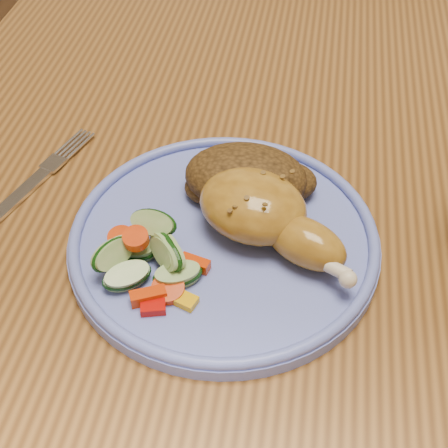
% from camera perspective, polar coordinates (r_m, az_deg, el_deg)
% --- Properties ---
extents(dining_table, '(0.90, 1.40, 0.75)m').
position_cam_1_polar(dining_table, '(0.68, 9.29, -0.63)').
color(dining_table, brown).
rests_on(dining_table, ground).
extents(chair_far, '(0.42, 0.42, 0.91)m').
position_cam_1_polar(chair_far, '(1.28, 9.70, 14.15)').
color(chair_far, '#4C2D16').
rests_on(chair_far, ground).
extents(plate, '(0.27, 0.27, 0.01)m').
position_cam_1_polar(plate, '(0.54, 0.00, -1.56)').
color(plate, '#606FCE').
rests_on(plate, dining_table).
extents(plate_rim, '(0.27, 0.27, 0.01)m').
position_cam_1_polar(plate_rim, '(0.53, 0.00, -0.75)').
color(plate_rim, '#606FCE').
rests_on(plate_rim, plate).
extents(chicken_leg, '(0.15, 0.12, 0.05)m').
position_cam_1_polar(chicken_leg, '(0.52, 3.79, 0.88)').
color(chicken_leg, '#A87623').
rests_on(chicken_leg, plate).
extents(rice_pilaf, '(0.12, 0.08, 0.05)m').
position_cam_1_polar(rice_pilaf, '(0.56, 2.25, 4.19)').
color(rice_pilaf, '#4A3012').
rests_on(rice_pilaf, plate).
extents(vegetable_pile, '(0.10, 0.10, 0.05)m').
position_cam_1_polar(vegetable_pile, '(0.51, -6.89, -3.01)').
color(vegetable_pile, '#A50A05').
rests_on(vegetable_pile, plate).
extents(fork, '(0.07, 0.16, 0.00)m').
position_cam_1_polar(fork, '(0.62, -17.82, 2.90)').
color(fork, silver).
rests_on(fork, dining_table).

